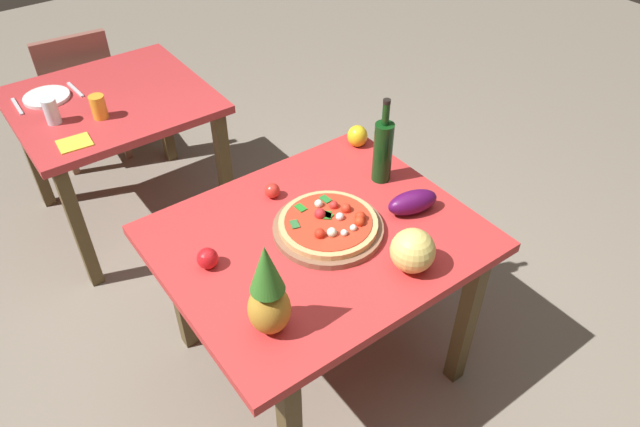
{
  "coord_description": "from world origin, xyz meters",
  "views": [
    {
      "loc": [
        -0.92,
        -1.27,
        2.18
      ],
      "look_at": [
        0.04,
        0.04,
        0.79
      ],
      "focal_mm": 33.07,
      "sensor_mm": 36.0,
      "label": 1
    }
  ],
  "objects_px": {
    "fork_utensil": "(17,106)",
    "knife_utensil": "(75,90)",
    "melon": "(413,251)",
    "drinking_glass_juice": "(99,107)",
    "pineapple_left": "(268,294)",
    "tomato_near_board": "(208,258)",
    "pizza_board": "(328,229)",
    "display_table": "(318,253)",
    "drinking_glass_water": "(51,111)",
    "pizza": "(329,223)",
    "bell_pepper": "(357,136)",
    "background_table": "(114,116)",
    "wine_bottle": "(383,150)",
    "tomato_at_corner": "(272,191)",
    "dinner_plate": "(47,97)",
    "dining_chair": "(80,90)",
    "eggplant": "(413,202)",
    "napkin_folded": "(75,143)"
  },
  "relations": [
    {
      "from": "pineapple_left",
      "to": "drinking_glass_water",
      "type": "height_order",
      "value": "pineapple_left"
    },
    {
      "from": "pineapple_left",
      "to": "tomato_at_corner",
      "type": "height_order",
      "value": "pineapple_left"
    },
    {
      "from": "eggplant",
      "to": "tomato_near_board",
      "type": "distance_m",
      "value": 0.78
    },
    {
      "from": "display_table",
      "to": "drinking_glass_water",
      "type": "relative_size",
      "value": 9.29
    },
    {
      "from": "eggplant",
      "to": "dinner_plate",
      "type": "height_order",
      "value": "eggplant"
    },
    {
      "from": "wine_bottle",
      "to": "drinking_glass_juice",
      "type": "height_order",
      "value": "wine_bottle"
    },
    {
      "from": "wine_bottle",
      "to": "tomato_near_board",
      "type": "relative_size",
      "value": 4.9
    },
    {
      "from": "pizza",
      "to": "fork_utensil",
      "type": "distance_m",
      "value": 1.73
    },
    {
      "from": "display_table",
      "to": "melon",
      "type": "xyz_separation_m",
      "value": [
        0.16,
        -0.32,
        0.17
      ]
    },
    {
      "from": "dining_chair",
      "to": "drinking_glass_water",
      "type": "distance_m",
      "value": 0.86
    },
    {
      "from": "bell_pepper",
      "to": "napkin_folded",
      "type": "bearing_deg",
      "value": 143.45
    },
    {
      "from": "display_table",
      "to": "wine_bottle",
      "type": "distance_m",
      "value": 0.48
    },
    {
      "from": "melon",
      "to": "tomato_near_board",
      "type": "relative_size",
      "value": 2.09
    },
    {
      "from": "background_table",
      "to": "pizza_board",
      "type": "height_order",
      "value": "pizza_board"
    },
    {
      "from": "bell_pepper",
      "to": "fork_utensil",
      "type": "bearing_deg",
      "value": 132.52
    },
    {
      "from": "display_table",
      "to": "bell_pepper",
      "type": "bearing_deg",
      "value": 37.58
    },
    {
      "from": "dining_chair",
      "to": "tomato_at_corner",
      "type": "bearing_deg",
      "value": 102.04
    },
    {
      "from": "drinking_glass_juice",
      "to": "fork_utensil",
      "type": "height_order",
      "value": "drinking_glass_juice"
    },
    {
      "from": "dining_chair",
      "to": "drinking_glass_water",
      "type": "relative_size",
      "value": 7.1
    },
    {
      "from": "pizza",
      "to": "tomato_near_board",
      "type": "relative_size",
      "value": 4.89
    },
    {
      "from": "pizza_board",
      "to": "eggplant",
      "type": "relative_size",
      "value": 2.02
    },
    {
      "from": "dining_chair",
      "to": "drinking_glass_juice",
      "type": "relative_size",
      "value": 7.64
    },
    {
      "from": "background_table",
      "to": "melon",
      "type": "xyz_separation_m",
      "value": [
        0.4,
        -1.73,
        0.18
      ]
    },
    {
      "from": "melon",
      "to": "napkin_folded",
      "type": "height_order",
      "value": "melon"
    },
    {
      "from": "tomato_at_corner",
      "to": "knife_utensil",
      "type": "relative_size",
      "value": 0.33
    },
    {
      "from": "fork_utensil",
      "to": "bell_pepper",
      "type": "bearing_deg",
      "value": -46.44
    },
    {
      "from": "pineapple_left",
      "to": "tomato_near_board",
      "type": "distance_m",
      "value": 0.37
    },
    {
      "from": "pizza_board",
      "to": "pineapple_left",
      "type": "bearing_deg",
      "value": -148.43
    },
    {
      "from": "fork_utensil",
      "to": "drinking_glass_water",
      "type": "bearing_deg",
      "value": -66.59
    },
    {
      "from": "eggplant",
      "to": "drinking_glass_water",
      "type": "distance_m",
      "value": 1.69
    },
    {
      "from": "pizza_board",
      "to": "display_table",
      "type": "bearing_deg",
      "value": 170.4
    },
    {
      "from": "drinking_glass_water",
      "to": "pizza_board",
      "type": "bearing_deg",
      "value": -67.04
    },
    {
      "from": "tomato_near_board",
      "to": "display_table",
      "type": "bearing_deg",
      "value": -13.11
    },
    {
      "from": "dinner_plate",
      "to": "drinking_glass_water",
      "type": "bearing_deg",
      "value": -98.79
    },
    {
      "from": "eggplant",
      "to": "knife_utensil",
      "type": "height_order",
      "value": "eggplant"
    },
    {
      "from": "tomato_at_corner",
      "to": "drinking_glass_water",
      "type": "xyz_separation_m",
      "value": [
        -0.51,
        1.05,
        0.03
      ]
    },
    {
      "from": "bell_pepper",
      "to": "knife_utensil",
      "type": "xyz_separation_m",
      "value": [
        -0.83,
        1.21,
        -0.04
      ]
    },
    {
      "from": "tomato_at_corner",
      "to": "drinking_glass_juice",
      "type": "xyz_separation_m",
      "value": [
        -0.33,
        0.97,
        0.03
      ]
    },
    {
      "from": "napkin_folded",
      "to": "wine_bottle",
      "type": "bearing_deg",
      "value": -47.06
    },
    {
      "from": "pizza_board",
      "to": "eggplant",
      "type": "bearing_deg",
      "value": -16.87
    },
    {
      "from": "background_table",
      "to": "knife_utensil",
      "type": "xyz_separation_m",
      "value": [
        -0.11,
        0.17,
        0.11
      ]
    },
    {
      "from": "fork_utensil",
      "to": "melon",
      "type": "bearing_deg",
      "value": -66.45
    },
    {
      "from": "dining_chair",
      "to": "tomato_at_corner",
      "type": "relative_size",
      "value": 14.17
    },
    {
      "from": "wine_bottle",
      "to": "tomato_near_board",
      "type": "xyz_separation_m",
      "value": [
        -0.8,
        -0.03,
        -0.1
      ]
    },
    {
      "from": "fork_utensil",
      "to": "knife_utensil",
      "type": "xyz_separation_m",
      "value": [
        0.28,
        0.0,
        0.0
      ]
    },
    {
      "from": "pizza",
      "to": "dinner_plate",
      "type": "relative_size",
      "value": 1.64
    },
    {
      "from": "drinking_glass_juice",
      "to": "fork_utensil",
      "type": "xyz_separation_m",
      "value": [
        -0.29,
        0.33,
        -0.05
      ]
    },
    {
      "from": "pizza_board",
      "to": "tomato_near_board",
      "type": "bearing_deg",
      "value": 167.21
    },
    {
      "from": "dinner_plate",
      "to": "knife_utensil",
      "type": "relative_size",
      "value": 1.22
    },
    {
      "from": "display_table",
      "to": "bell_pepper",
      "type": "height_order",
      "value": "bell_pepper"
    }
  ]
}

